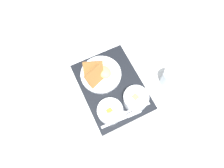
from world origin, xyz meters
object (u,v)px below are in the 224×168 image
(bowl_soup, at_px, (136,98))
(bowl_salad, at_px, (110,111))
(plate_main, at_px, (100,74))
(knife, at_px, (130,115))
(spoon, at_px, (127,112))
(glass_water, at_px, (169,78))

(bowl_soup, bearing_deg, bowl_salad, 85.49)
(plate_main, height_order, knife, plate_main)
(spoon, bearing_deg, plate_main, -77.11)
(knife, relative_size, glass_water, 2.03)
(plate_main, distance_m, knife, 0.25)
(bowl_soup, distance_m, plate_main, 0.21)
(bowl_soup, xyz_separation_m, spoon, (-0.03, 0.06, -0.03))
(spoon, height_order, glass_water, glass_water)
(plate_main, xyz_separation_m, knife, (-0.25, -0.02, -0.01))
(bowl_soup, height_order, spoon, bowl_soup)
(bowl_salad, distance_m, bowl_soup, 0.13)
(bowl_salad, distance_m, plate_main, 0.19)
(glass_water, bearing_deg, spoon, 97.09)
(bowl_soup, xyz_separation_m, knife, (-0.05, 0.06, -0.03))
(glass_water, bearing_deg, bowl_soup, 90.82)
(bowl_soup, xyz_separation_m, glass_water, (0.00, -0.19, -0.00))
(bowl_soup, relative_size, glass_water, 1.21)
(bowl_salad, bearing_deg, spoon, -120.74)
(plate_main, bearing_deg, bowl_soup, -158.23)
(knife, height_order, spoon, knife)
(plate_main, bearing_deg, bowl_salad, 164.52)
(bowl_salad, height_order, spoon, bowl_salad)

